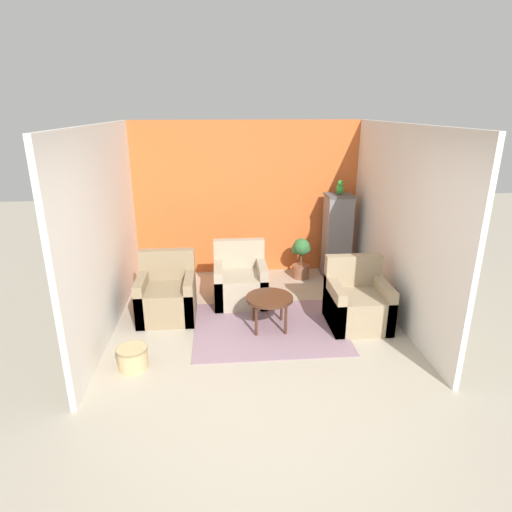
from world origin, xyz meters
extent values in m
plane|color=#B2A893|center=(0.00, 0.00, 0.00)|extent=(20.00, 20.00, 0.00)
cube|color=orange|center=(0.00, 3.60, 1.27)|extent=(3.83, 0.06, 2.54)
cube|color=silver|center=(-1.89, 1.78, 1.27)|extent=(0.06, 3.57, 2.54)
cube|color=silver|center=(1.89, 1.78, 1.27)|extent=(0.06, 3.57, 2.54)
cube|color=gray|center=(0.14, 1.46, 0.01)|extent=(1.94, 1.54, 0.01)
cylinder|color=#472819|center=(0.14, 1.46, 0.43)|extent=(0.60, 0.60, 0.04)
cylinder|color=#472819|center=(-0.04, 1.27, 0.20)|extent=(0.04, 0.04, 0.41)
cylinder|color=#472819|center=(0.33, 1.27, 0.20)|extent=(0.04, 0.04, 0.41)
cylinder|color=#472819|center=(-0.04, 1.65, 0.20)|extent=(0.04, 0.04, 0.41)
cylinder|color=#472819|center=(0.33, 1.65, 0.20)|extent=(0.04, 0.04, 0.41)
cube|color=#8E7A5B|center=(-1.20, 1.89, 0.23)|extent=(0.75, 0.74, 0.45)
cube|color=#8E7A5B|center=(-1.20, 2.19, 0.67)|extent=(0.75, 0.14, 0.42)
cube|color=#8E7A5B|center=(-1.52, 1.89, 0.30)|extent=(0.12, 0.74, 0.60)
cube|color=#8E7A5B|center=(-0.89, 1.89, 0.30)|extent=(0.12, 0.74, 0.60)
cube|color=#9E896B|center=(1.30, 1.44, 0.23)|extent=(0.75, 0.74, 0.45)
cube|color=#9E896B|center=(1.30, 1.74, 0.67)|extent=(0.75, 0.14, 0.42)
cube|color=#9E896B|center=(0.99, 1.44, 0.30)|extent=(0.12, 0.74, 0.60)
cube|color=#9E896B|center=(1.62, 1.44, 0.30)|extent=(0.12, 0.74, 0.60)
cube|color=tan|center=(-0.19, 2.28, 0.23)|extent=(0.75, 0.74, 0.45)
cube|color=tan|center=(-0.19, 2.58, 0.67)|extent=(0.75, 0.14, 0.42)
cube|color=tan|center=(-0.50, 2.28, 0.30)|extent=(0.12, 0.74, 0.60)
cube|color=tan|center=(0.13, 2.28, 0.30)|extent=(0.12, 0.74, 0.60)
cube|color=#555559|center=(1.48, 3.22, 0.03)|extent=(0.45, 0.45, 0.06)
cube|color=gray|center=(1.48, 3.22, 0.71)|extent=(0.41, 0.41, 1.31)
cube|color=#555559|center=(1.48, 3.22, 1.38)|extent=(0.43, 0.43, 0.03)
ellipsoid|color=green|center=(1.48, 3.22, 1.49)|extent=(0.11, 0.14, 0.18)
sphere|color=green|center=(1.48, 3.20, 1.58)|extent=(0.09, 0.09, 0.09)
cone|color=gold|center=(1.48, 3.16, 1.58)|extent=(0.04, 0.04, 0.04)
cone|color=green|center=(1.48, 3.28, 1.47)|extent=(0.06, 0.11, 0.15)
cylinder|color=brown|center=(0.87, 3.16, 0.11)|extent=(0.28, 0.28, 0.22)
cylinder|color=brown|center=(0.87, 3.16, 0.33)|extent=(0.03, 0.03, 0.22)
sphere|color=#337038|center=(0.87, 3.16, 0.54)|extent=(0.28, 0.28, 0.28)
sphere|color=#337038|center=(0.80, 3.19, 0.50)|extent=(0.17, 0.17, 0.17)
sphere|color=#337038|center=(0.94, 3.14, 0.51)|extent=(0.15, 0.15, 0.15)
cylinder|color=tan|center=(-1.45, 0.70, 0.12)|extent=(0.32, 0.32, 0.25)
cylinder|color=#957E57|center=(-1.45, 0.70, 0.24)|extent=(0.34, 0.34, 0.02)
camera|label=1|loc=(-0.46, -3.47, 2.73)|focal=30.00mm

